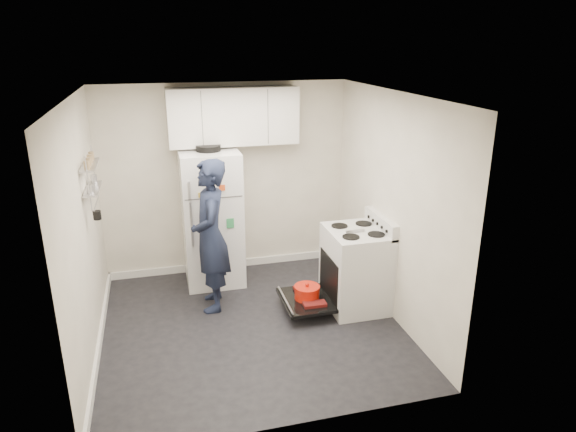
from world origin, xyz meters
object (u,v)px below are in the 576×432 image
object	(u,v)px
electric_range	(355,269)
refrigerator	(212,218)
person	(211,236)
open_oven_door	(306,296)

from	to	relation	value
electric_range	refrigerator	world-z (taller)	refrigerator
electric_range	person	size ratio (longest dim) A/B	0.62
electric_range	open_oven_door	size ratio (longest dim) A/B	1.57
electric_range	person	xyz separation A→B (m)	(-1.60, 0.41, 0.42)
electric_range	open_oven_door	world-z (taller)	electric_range
refrigerator	person	world-z (taller)	refrigerator
electric_range	refrigerator	bearing A→B (deg)	143.92
electric_range	refrigerator	distance (m)	1.91
person	electric_range	bearing A→B (deg)	80.11
refrigerator	person	bearing A→B (deg)	-97.89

